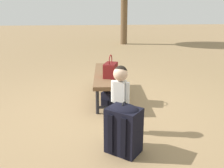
# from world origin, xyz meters

# --- Properties ---
(ground_plane) EXTENTS (40.00, 40.00, 0.00)m
(ground_plane) POSITION_xyz_m (0.00, 0.00, 0.00)
(ground_plane) COLOR #8C704C
(ground_plane) RESTS_ON ground
(park_bench) EXTENTS (1.62, 0.50, 0.45)m
(park_bench) POSITION_xyz_m (-0.66, 0.14, 0.39)
(park_bench) COLOR brown
(park_bench) RESTS_ON ground
(handbag) EXTENTS (0.36, 0.27, 0.37)m
(handbag) POSITION_xyz_m (-0.42, 0.19, 0.58)
(handbag) COLOR maroon
(handbag) RESTS_ON park_bench
(child_standing) EXTENTS (0.18, 0.22, 0.87)m
(child_standing) POSITION_xyz_m (0.64, 0.21, 0.58)
(child_standing) COLOR #B2D8B2
(child_standing) RESTS_ON ground
(backpack_large) EXTENTS (0.42, 0.44, 0.59)m
(backpack_large) POSITION_xyz_m (1.09, 0.20, 0.30)
(backpack_large) COLOR black
(backpack_large) RESTS_ON ground
(backpack_small) EXTENTS (0.20, 0.21, 0.29)m
(backpack_small) POSITION_xyz_m (-0.22, 0.12, 0.14)
(backpack_small) COLOR black
(backpack_small) RESTS_ON ground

